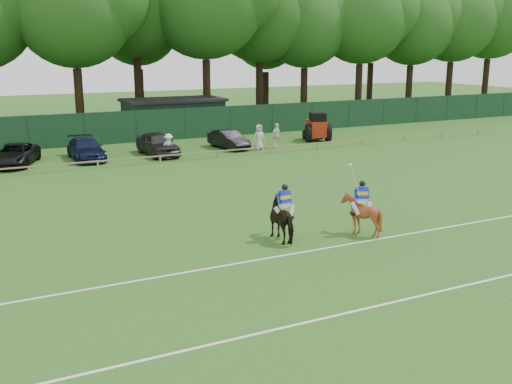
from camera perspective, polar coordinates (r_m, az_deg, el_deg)
ground at (r=22.78m, az=2.23°, el=-5.17°), size 160.00×160.00×0.00m
horse_dark at (r=23.29m, az=2.72°, el=-2.59°), size 0.92×1.99×1.67m
horse_chestnut at (r=24.30m, az=9.97°, el=-2.12°), size 1.76×1.86×1.65m
suv_black at (r=40.82m, az=-22.03°, el=3.31°), size 3.84×5.41×1.37m
sedan_navy at (r=41.41m, az=-15.88°, el=3.96°), size 2.00×4.87×1.41m
hatch_grey at (r=41.97m, az=-9.36°, el=4.55°), size 2.18×4.80×1.60m
estate_black at (r=44.29m, az=-2.63°, el=5.03°), size 1.89×4.20×1.34m
spectator_left at (r=40.56m, az=-8.32°, el=4.33°), size 1.20×0.85×1.68m
spectator_mid at (r=44.45m, az=1.97°, el=5.39°), size 1.15×0.92×1.83m
spectator_right at (r=43.60m, az=0.30°, el=5.24°), size 0.95×0.66×1.85m
rider_dark at (r=23.08m, az=2.76°, el=-0.82°), size 0.94×0.37×1.41m
rider_chestnut at (r=24.09m, az=10.05°, el=-0.42°), size 0.92×0.74×2.05m
pitch_lines at (r=19.97m, az=7.08°, el=-8.04°), size 60.00×5.10×0.01m
pitch_rail at (r=38.95m, az=-10.53°, el=3.27°), size 62.10×0.10×0.50m
perimeter_fence at (r=47.45m, az=-13.60°, el=5.95°), size 92.08×0.08×2.50m
utility_shed at (r=51.89m, az=-7.87°, el=7.17°), size 8.40×4.40×3.04m
tree_row at (r=55.79m, az=-13.39°, el=5.79°), size 96.00×12.00×21.00m
tractor at (r=47.98m, az=5.81°, el=6.13°), size 2.55×3.12×2.27m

